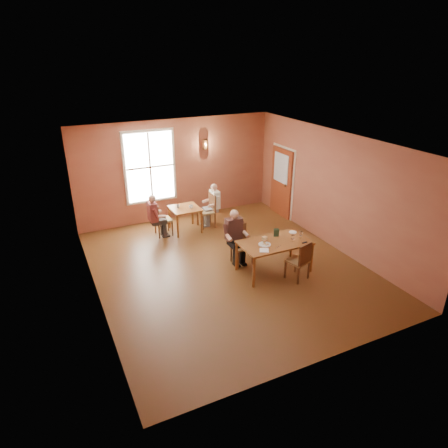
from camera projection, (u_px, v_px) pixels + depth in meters
name	position (u px, v px, depth m)	size (l,w,h in m)	color
ground	(228.00, 267.00, 9.56)	(6.00, 7.00, 0.01)	brown
wall_back	(176.00, 170.00, 11.85)	(6.00, 0.04, 3.00)	brown
wall_front	(329.00, 285.00, 6.07)	(6.00, 0.04, 3.00)	brown
wall_left	(90.00, 233.00, 7.78)	(0.04, 7.00, 3.00)	brown
wall_right	(334.00, 190.00, 10.15)	(0.04, 7.00, 3.00)	brown
ceiling	(228.00, 142.00, 8.36)	(6.00, 7.00, 0.04)	white
window	(150.00, 167.00, 11.42)	(1.36, 0.10, 1.96)	white
door	(281.00, 183.00, 12.20)	(0.12, 1.04, 2.10)	maroon
wall_sconce	(205.00, 144.00, 11.85)	(0.16, 0.16, 0.28)	brown
main_table	(274.00, 256.00, 9.26)	(1.61, 0.91, 0.76)	brown
chair_diner_main	(242.00, 245.00, 9.56)	(0.42, 0.42, 0.96)	#4D2814
diner_main	(243.00, 240.00, 9.47)	(0.51, 0.51, 1.28)	black
chair_empty	(298.00, 260.00, 8.92)	(0.41, 0.41, 0.93)	#462B15
plate_food	(265.00, 244.00, 8.96)	(0.28, 0.28, 0.04)	white
sandwich	(265.00, 240.00, 9.08)	(0.09, 0.09, 0.11)	tan
goblet_b	(301.00, 235.00, 9.21)	(0.08, 0.08, 0.20)	white
goblet_c	(293.00, 238.00, 9.05)	(0.08, 0.08, 0.19)	white
menu_stand	(276.00, 233.00, 9.34)	(0.12, 0.06, 0.20)	#22412C
knife	(278.00, 247.00, 8.87)	(0.20, 0.02, 0.00)	silver
napkin	(264.00, 250.00, 8.72)	(0.20, 0.20, 0.01)	white
side_plate	(293.00, 232.00, 9.58)	(0.18, 0.18, 0.01)	white
sunglasses	(305.00, 242.00, 9.06)	(0.13, 0.04, 0.02)	black
second_table	(185.00, 219.00, 11.37)	(0.79, 0.79, 0.70)	brown
chair_diner_white	(206.00, 211.00, 11.56)	(0.43, 0.43, 0.98)	brown
diner_white	(207.00, 207.00, 11.53)	(0.48, 0.48, 1.21)	silver
chair_diner_maroon	(163.00, 219.00, 11.06)	(0.42, 0.42, 0.95)	#45210F
diner_maroon	(162.00, 215.00, 10.99)	(0.48, 0.48, 1.21)	maroon
cup_a	(191.00, 207.00, 11.17)	(0.12, 0.12, 0.09)	white
cup_b	(178.00, 206.00, 11.21)	(0.10, 0.10, 0.09)	beige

